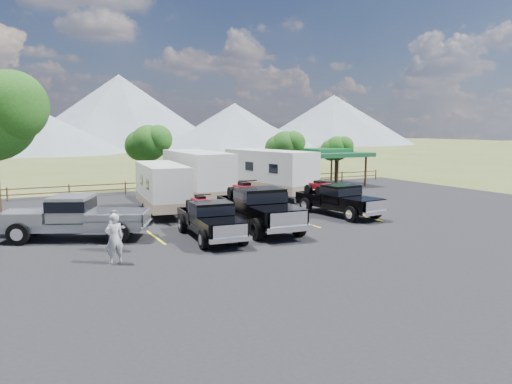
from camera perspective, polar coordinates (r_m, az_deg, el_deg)
name	(u,v)px	position (r m, az deg, el deg)	size (l,w,h in m)	color
ground	(300,238)	(23.19, 5.04, -5.21)	(320.00, 320.00, 0.00)	#4C5825
asphalt_lot	(269,226)	(25.73, 1.52, -3.88)	(44.00, 34.00, 0.04)	black
stall_lines	(260,222)	(26.60, 0.50, -3.45)	(12.12, 5.50, 0.01)	yellow
tree_ne_a	(285,146)	(41.88, 3.32, 5.24)	(3.11, 2.92, 4.76)	black
tree_ne_b	(337,149)	(45.99, 9.21, 4.91)	(2.77, 2.59, 4.27)	black
tree_north	(148,143)	(39.54, -12.20, 5.47)	(3.46, 3.24, 5.25)	black
rail_fence	(201,183)	(40.47, -6.36, 1.05)	(36.12, 0.12, 1.00)	brown
pavilion	(325,153)	(44.04, 7.88, 4.38)	(6.20, 6.20, 3.22)	brown
mountain_range	(25,115)	(125.32, -24.94, 8.01)	(209.00, 71.00, 20.00)	slate
rig_left	(210,218)	(22.73, -5.30, -3.02)	(2.34, 5.78, 1.89)	black
rig_center	(258,207)	(24.70, 0.23, -1.69)	(2.81, 7.03, 2.30)	black
rig_right	(338,199)	(28.98, 9.33, -0.75)	(2.62, 6.09, 1.97)	black
trailer_left	(162,188)	(29.58, -10.70, 0.49)	(2.83, 8.39, 2.90)	silver
trailer_center	(197,176)	(33.33, -6.72, 1.81)	(2.77, 9.85, 3.42)	silver
trailer_right	(270,173)	(35.84, 1.58, 2.21)	(3.89, 9.77, 3.38)	silver
pickup_silver	(76,217)	(23.80, -19.89, -2.68)	(6.88, 4.57, 1.98)	gray
person_a	(114,238)	(19.20, -15.89, -5.12)	(0.69, 0.45, 1.89)	#BABABA
person_b	(116,230)	(21.17, -15.71, -4.23)	(0.82, 0.64, 1.69)	slate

